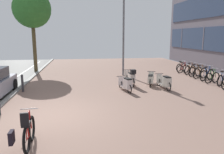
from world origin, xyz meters
TOP-DOWN VIEW (x-y plane):
  - ground at (1.43, 0.00)m, footprint 21.00×40.00m
  - bicycle_foreground at (-0.43, -2.20)m, footprint 0.65×1.43m
  - bicycle_rack_02 at (9.48, 3.72)m, footprint 1.20×0.70m
  - bicycle_rack_03 at (9.30, 4.49)m, footprint 1.28×0.51m
  - bicycle_rack_04 at (9.43, 5.26)m, footprint 1.37×0.57m
  - bicycle_rack_05 at (9.38, 6.04)m, footprint 1.38×0.54m
  - bicycle_rack_06 at (9.44, 6.81)m, footprint 1.33×0.57m
  - bicycle_rack_07 at (9.45, 7.58)m, footprint 1.25×0.61m
  - bicycle_rack_08 at (9.25, 8.35)m, footprint 1.23×0.47m
  - bicycle_rack_09 at (9.45, 9.13)m, footprint 1.16×0.60m
  - scooter_near at (3.44, 3.19)m, footprint 0.66×1.65m
  - scooter_mid at (3.99, 4.53)m, footprint 0.53×1.83m
  - scooter_far at (5.69, 3.36)m, footprint 0.52×1.80m
  - scooter_extra at (5.18, 4.34)m, footprint 0.81×1.59m
  - lamp_post at (4.23, 8.00)m, footprint 0.20×0.52m
  - street_tree at (-2.67, 10.73)m, footprint 3.00×3.00m
  - bollard_far at (-2.05, 3.90)m, footprint 0.12×0.12m

SIDE VIEW (x-z plane):
  - ground at x=1.43m, z-range -0.09..0.04m
  - bicycle_rack_08 at x=9.25m, z-range -0.14..0.79m
  - bicycle_rack_09 at x=9.45m, z-range -0.14..0.79m
  - bicycle_rack_02 at x=9.48m, z-range -0.14..0.82m
  - bicycle_rack_03 at x=9.30m, z-range -0.14..0.82m
  - bicycle_rack_07 at x=9.45m, z-range -0.15..0.84m
  - bicycle_rack_06 at x=9.44m, z-range -0.15..0.85m
  - bicycle_rack_04 at x=9.43m, z-range -0.15..0.86m
  - bicycle_rack_05 at x=9.38m, z-range -0.15..0.87m
  - scooter_extra at x=5.18m, z-range -0.01..0.76m
  - scooter_near at x=3.44m, z-range 0.01..0.78m
  - bicycle_foreground at x=-0.43m, z-range -0.16..0.95m
  - scooter_far at x=5.69m, z-range 0.01..0.80m
  - bollard_far at x=-2.05m, z-range 0.00..0.92m
  - scooter_mid at x=3.99m, z-range -0.05..1.00m
  - lamp_post at x=4.23m, z-range 0.32..6.42m
  - street_tree at x=-2.67m, z-range 1.73..8.28m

